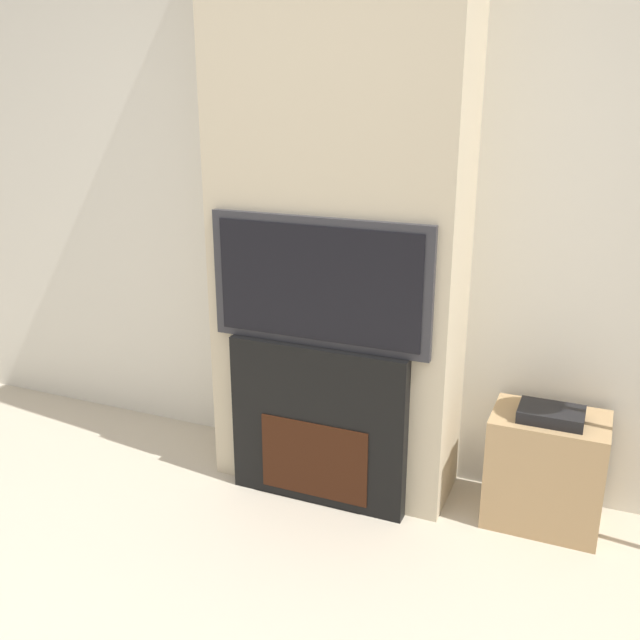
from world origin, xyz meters
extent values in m
cube|color=silver|center=(0.00, 2.03, 1.35)|extent=(6.00, 0.06, 2.70)
cube|color=beige|center=(0.00, 1.80, 1.35)|extent=(1.07, 0.40, 2.70)
cube|color=black|center=(0.00, 1.60, 0.36)|extent=(0.79, 0.14, 0.73)
cube|color=#33160A|center=(0.00, 1.53, 0.22)|extent=(0.49, 0.01, 0.35)
cube|color=#2D2D33|center=(0.00, 1.60, 1.00)|extent=(0.95, 0.06, 0.54)
cube|color=black|center=(0.00, 1.57, 1.00)|extent=(0.88, 0.01, 0.48)
cube|color=tan|center=(0.94, 1.79, 0.24)|extent=(0.46, 0.32, 0.49)
cube|color=black|center=(0.94, 1.76, 0.51)|extent=(0.25, 0.18, 0.05)
camera|label=1|loc=(1.09, -0.98, 1.77)|focal=40.00mm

